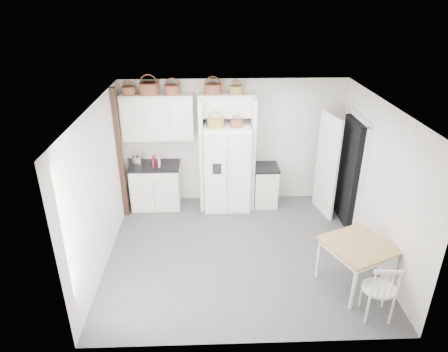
{
  "coord_description": "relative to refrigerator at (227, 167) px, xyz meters",
  "views": [
    {
      "loc": [
        -0.48,
        -5.74,
        4.18
      ],
      "look_at": [
        -0.25,
        0.4,
        1.28
      ],
      "focal_mm": 32.0,
      "sensor_mm": 36.0,
      "label": 1
    }
  ],
  "objects": [
    {
      "name": "upper_cabinet",
      "position": [
        -1.35,
        0.18,
        1.01
      ],
      "size": [
        1.4,
        0.34,
        0.9
      ],
      "primitive_type": "cube",
      "color": "white",
      "rests_on": "wall_back"
    },
    {
      "name": "basket_fridge_a",
      "position": [
        -0.22,
        -0.1,
        0.97
      ],
      "size": [
        0.32,
        0.32,
        0.17
      ],
      "primitive_type": "cylinder",
      "color": "brown",
      "rests_on": "refrigerator"
    },
    {
      "name": "basket_bridge_a",
      "position": [
        -0.27,
        0.18,
        1.56
      ],
      "size": [
        0.33,
        0.33,
        0.18
      ],
      "primitive_type": "cylinder",
      "color": "brown",
      "rests_on": "bridge_cabinet"
    },
    {
      "name": "trim_post",
      "position": [
        -2.05,
        -0.3,
        0.41
      ],
      "size": [
        0.09,
        0.09,
        2.6
      ],
      "primitive_type": "cube",
      "color": "#321E15",
      "rests_on": "floor"
    },
    {
      "name": "fridge_panel_left",
      "position": [
        -0.51,
        0.05,
        0.26
      ],
      "size": [
        0.08,
        0.6,
        2.3
      ],
      "primitive_type": "cube",
      "color": "white",
      "rests_on": "floor"
    },
    {
      "name": "counter_right",
      "position": [
        0.81,
        0.05,
        -0.04
      ],
      "size": [
        0.51,
        0.6,
        0.04
      ],
      "primitive_type": "cube",
      "color": "black",
      "rests_on": "base_cab_right"
    },
    {
      "name": "wall_right",
      "position": [
        2.4,
        -1.65,
        0.41
      ],
      "size": [
        0.0,
        4.0,
        4.0
      ],
      "primitive_type": "plane",
      "rotation": [
        1.57,
        0.0,
        -1.57
      ],
      "color": "beige",
      "rests_on": "floor"
    },
    {
      "name": "basket_bridge_b",
      "position": [
        0.18,
        0.18,
        1.54
      ],
      "size": [
        0.25,
        0.25,
        0.15
      ],
      "primitive_type": "cylinder",
      "color": "brown",
      "rests_on": "bridge_cabinet"
    },
    {
      "name": "cookbook_red",
      "position": [
        -1.47,
        -0.03,
        0.17
      ],
      "size": [
        0.04,
        0.15,
        0.22
      ],
      "primitive_type": "cube",
      "rotation": [
        0.0,
        0.0,
        -0.04
      ],
      "color": "#AC1420",
      "rests_on": "counter_left"
    },
    {
      "name": "base_cab_right",
      "position": [
        0.81,
        0.05,
        -0.47
      ],
      "size": [
        0.47,
        0.56,
        0.83
      ],
      "primitive_type": "cube",
      "color": "white",
      "rests_on": "floor"
    },
    {
      "name": "windsor_chair",
      "position": [
        1.94,
        -3.22,
        -0.41
      ],
      "size": [
        0.49,
        0.46,
        0.95
      ],
      "primitive_type": "cube",
      "rotation": [
        0.0,
        0.0,
        -0.08
      ],
      "color": "white",
      "rests_on": "floor"
    },
    {
      "name": "floor",
      "position": [
        0.15,
        -1.65,
        -0.89
      ],
      "size": [
        4.5,
        4.5,
        0.0
      ],
      "primitive_type": "plane",
      "color": "#3A3A3D",
      "rests_on": "ground"
    },
    {
      "name": "wall_back",
      "position": [
        0.15,
        0.35,
        0.41
      ],
      "size": [
        4.5,
        0.0,
        4.5
      ],
      "primitive_type": "plane",
      "rotation": [
        1.57,
        0.0,
        0.0
      ],
      "color": "beige",
      "rests_on": "floor"
    },
    {
      "name": "basket_upper_a",
      "position": [
        -1.86,
        0.18,
        1.54
      ],
      "size": [
        0.26,
        0.26,
        0.15
      ],
      "primitive_type": "cylinder",
      "color": "brown",
      "rests_on": "upper_cabinet"
    },
    {
      "name": "door_slab",
      "position": [
        1.95,
        -0.32,
        0.14
      ],
      "size": [
        0.21,
        0.79,
        2.05
      ],
      "primitive_type": "cube",
      "rotation": [
        0.0,
        0.0,
        -1.36
      ],
      "color": "white",
      "rests_on": "floor"
    },
    {
      "name": "fridge_panel_right",
      "position": [
        0.51,
        0.05,
        0.26
      ],
      "size": [
        0.08,
        0.6,
        2.3
      ],
      "primitive_type": "cube",
      "color": "white",
      "rests_on": "floor"
    },
    {
      "name": "doorway_void",
      "position": [
        2.31,
        -0.65,
        0.14
      ],
      "size": [
        0.18,
        0.85,
        2.05
      ],
      "primitive_type": "cube",
      "color": "black",
      "rests_on": "floor"
    },
    {
      "name": "cookbook_cream",
      "position": [
        -1.35,
        -0.03,
        0.17
      ],
      "size": [
        0.03,
        0.15,
        0.22
      ],
      "primitive_type": "cube",
      "rotation": [
        0.0,
        0.0,
        0.0
      ],
      "color": "beige",
      "rests_on": "counter_left"
    },
    {
      "name": "basket_upper_b",
      "position": [
        -1.48,
        0.18,
        1.57
      ],
      "size": [
        0.36,
        0.36,
        0.21
      ],
      "primitive_type": "cylinder",
      "color": "brown",
      "rests_on": "upper_cabinet"
    },
    {
      "name": "counter_left",
      "position": [
        -1.47,
        0.05,
        0.04
      ],
      "size": [
        1.02,
        0.66,
        0.04
      ],
      "primitive_type": "cube",
      "color": "black",
      "rests_on": "base_cab_left"
    },
    {
      "name": "dining_table",
      "position": [
        1.85,
        -2.56,
        -0.51
      ],
      "size": [
        1.18,
        1.18,
        0.75
      ],
      "primitive_type": "cube",
      "rotation": [
        0.0,
        0.0,
        0.42
      ],
      "color": "#A87544",
      "rests_on": "floor"
    },
    {
      "name": "bridge_cabinet",
      "position": [
        -0.0,
        0.18,
        1.24
      ],
      "size": [
        1.12,
        0.34,
        0.45
      ],
      "primitive_type": "cube",
      "color": "white",
      "rests_on": "wall_back"
    },
    {
      "name": "wall_left",
      "position": [
        -2.1,
        -1.65,
        0.41
      ],
      "size": [
        0.0,
        4.0,
        4.0
      ],
      "primitive_type": "plane",
      "rotation": [
        1.57,
        0.0,
        1.57
      ],
      "color": "beige",
      "rests_on": "floor"
    },
    {
      "name": "ceiling",
      "position": [
        0.15,
        -1.65,
        1.71
      ],
      "size": [
        4.5,
        4.5,
        0.0
      ],
      "primitive_type": "plane",
      "color": "white",
      "rests_on": "wall_back"
    },
    {
      "name": "base_cab_left",
      "position": [
        -1.47,
        0.05,
        -0.43
      ],
      "size": [
        0.98,
        0.62,
        0.9
      ],
      "primitive_type": "cube",
      "color": "white",
      "rests_on": "floor"
    },
    {
      "name": "refrigerator",
      "position": [
        0.0,
        0.0,
        0.0
      ],
      "size": [
        0.92,
        0.74,
        1.77
      ],
      "primitive_type": "cube",
      "color": "white",
      "rests_on": "floor"
    },
    {
      "name": "basket_upper_c",
      "position": [
        -1.04,
        0.18,
        1.55
      ],
      "size": [
        0.3,
        0.3,
        0.17
      ],
      "primitive_type": "cylinder",
      "color": "brown",
      "rests_on": "upper_cabinet"
    },
    {
      "name": "toaster",
      "position": [
        -1.83,
        0.0,
        0.16
      ],
      "size": [
        0.3,
        0.21,
        0.19
      ],
      "primitive_type": "cube",
      "rotation": [
        0.0,
        0.0,
        -0.18
      ],
      "color": "silver",
      "rests_on": "counter_left"
    },
    {
      "name": "basket_fridge_b",
      "position": [
        0.18,
        -0.1,
        0.95
      ],
      "size": [
        0.24,
        0.24,
        0.13
      ],
      "primitive_type": "cylinder",
      "color": "brown",
      "rests_on": "refrigerator"
    }
  ]
}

